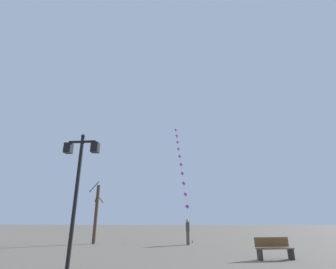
{
  "coord_description": "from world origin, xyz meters",
  "views": [
    {
      "loc": [
        0.85,
        -2.62,
        1.6
      ],
      "look_at": [
        -0.79,
        15.84,
        8.11
      ],
      "focal_mm": 26.21,
      "sensor_mm": 36.0,
      "label": 1
    }
  ],
  "objects_px": {
    "kite_train": "(181,167)",
    "kite_flyer": "(188,231)",
    "twin_lantern_lamp_post": "(79,171)",
    "park_bench": "(274,248)",
    "bare_tree": "(96,212)"
  },
  "relations": [
    {
      "from": "kite_flyer",
      "to": "park_bench",
      "type": "height_order",
      "value": "kite_flyer"
    },
    {
      "from": "twin_lantern_lamp_post",
      "to": "kite_train",
      "type": "height_order",
      "value": "kite_train"
    },
    {
      "from": "twin_lantern_lamp_post",
      "to": "kite_train",
      "type": "bearing_deg",
      "value": 78.68
    },
    {
      "from": "kite_train",
      "to": "bare_tree",
      "type": "relative_size",
      "value": 2.89
    },
    {
      "from": "kite_train",
      "to": "kite_flyer",
      "type": "height_order",
      "value": "kite_train"
    },
    {
      "from": "twin_lantern_lamp_post",
      "to": "kite_train",
      "type": "distance_m",
      "value": 17.34
    },
    {
      "from": "kite_flyer",
      "to": "bare_tree",
      "type": "xyz_separation_m",
      "value": [
        -6.87,
        0.18,
        1.32
      ]
    },
    {
      "from": "bare_tree",
      "to": "park_bench",
      "type": "height_order",
      "value": "bare_tree"
    },
    {
      "from": "kite_train",
      "to": "bare_tree",
      "type": "height_order",
      "value": "kite_train"
    },
    {
      "from": "kite_train",
      "to": "kite_flyer",
      "type": "bearing_deg",
      "value": -84.97
    },
    {
      "from": "kite_flyer",
      "to": "bare_tree",
      "type": "distance_m",
      "value": 6.99
    },
    {
      "from": "kite_train",
      "to": "park_bench",
      "type": "height_order",
      "value": "kite_train"
    },
    {
      "from": "bare_tree",
      "to": "kite_train",
      "type": "bearing_deg",
      "value": 47.0
    },
    {
      "from": "kite_train",
      "to": "park_bench",
      "type": "relative_size",
      "value": 7.87
    },
    {
      "from": "kite_flyer",
      "to": "park_bench",
      "type": "relative_size",
      "value": 1.03
    }
  ]
}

